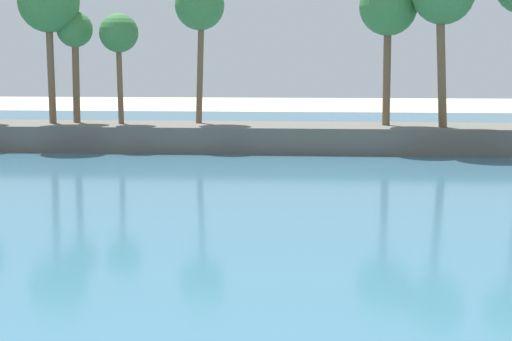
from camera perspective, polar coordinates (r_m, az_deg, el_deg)
The scene contains 2 objects.
sea at distance 53.08m, azimuth 3.88°, elevation 0.92°, with size 220.00×87.58×0.06m, color #386B84.
palm_headland at distance 56.51m, azimuth 2.13°, elevation 5.58°, with size 107.70×6.28×13.05m.
Camera 1 is at (0.76, -0.81, 6.42)m, focal length 57.87 mm.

